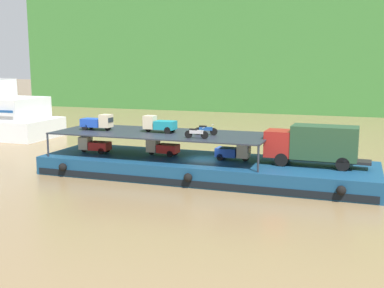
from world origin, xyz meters
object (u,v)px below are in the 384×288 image
Objects in this scene: cargo_barge at (204,168)px; mini_truck_upper_mid at (159,124)px; mini_truck_lower_mid at (234,152)px; motorcycle_upper_centre at (206,130)px; motorcycle_upper_port at (196,133)px; mini_truck_upper_stern at (98,122)px; covered_lorry at (314,144)px; mini_truck_lower_stern at (94,145)px; mini_truck_lower_aft at (162,147)px.

mini_truck_upper_mid is (-4.02, 0.19, 3.44)m from cargo_barge.
motorcycle_upper_centre is (-2.24, -0.40, 1.74)m from mini_truck_lower_mid.
motorcycle_upper_port is at bearing -93.68° from motorcycle_upper_centre.
motorcycle_upper_port is at bearing -9.86° from mini_truck_upper_stern.
mini_truck_upper_mid is (-12.60, -0.18, 1.00)m from covered_lorry.
mini_truck_lower_stern is (-9.95, -0.41, 1.44)m from cargo_barge.
cargo_barge is 5.29m from mini_truck_upper_mid.
mini_truck_upper_mid is at bearing 177.26° from cargo_barge.
covered_lorry reaches higher than mini_truck_lower_stern.
mini_truck_upper_stern is at bearing -177.94° from covered_lorry.
mini_truck_upper_mid is 1.45× the size of motorcycle_upper_centre.
motorcycle_upper_centre reaches higher than mini_truck_lower_mid.
motorcycle_upper_port is (9.60, -1.67, -0.26)m from mini_truck_upper_stern.
covered_lorry is at bearing 2.06° from mini_truck_upper_stern.
motorcycle_upper_centre is (4.14, -0.17, -0.26)m from mini_truck_upper_mid.
covered_lorry is at bearing 2.41° from motorcycle_upper_centre.
mini_truck_upper_mid reaches higher than motorcycle_upper_centre.
motorcycle_upper_centre is at bearing -177.59° from covered_lorry.
mini_truck_lower_stern and mini_truck_lower_aft have the same top height.
covered_lorry is 2.84× the size of mini_truck_lower_stern.
mini_truck_lower_stern is 1.00× the size of mini_truck_lower_mid.
mini_truck_lower_aft is (6.09, 0.80, 0.00)m from mini_truck_lower_stern.
cargo_barge is at bearing -170.95° from motorcycle_upper_centre.
motorcycle_upper_centre is (0.13, 1.97, 0.00)m from motorcycle_upper_port.
mini_truck_upper_stern is (-18.19, -0.65, 1.00)m from covered_lorry.
motorcycle_upper_port reaches higher than mini_truck_lower_stern.
motorcycle_upper_port reaches higher than cargo_barge.
motorcycle_upper_centre is at bearing -2.39° from mini_truck_upper_mid.
motorcycle_upper_centre is at bearing -5.42° from mini_truck_lower_aft.
mini_truck_lower_mid is (2.36, 0.42, 1.44)m from cargo_barge.
motorcycle_upper_centre reaches higher than mini_truck_lower_aft.
mini_truck_upper_stern is 9.75m from motorcycle_upper_port.
mini_truck_lower_aft is 0.99× the size of mini_truck_lower_mid.
cargo_barge is 4.14m from mini_truck_lower_aft.
mini_truck_upper_mid is (-6.38, -0.23, 2.00)m from mini_truck_lower_mid.
covered_lorry is at bearing -0.44° from mini_truck_lower_mid.
mini_truck_upper_stern is at bearing -175.20° from mini_truck_upper_mid.
mini_truck_lower_stern is 1.46× the size of motorcycle_upper_centre.
cargo_barge is 9.88× the size of mini_truck_upper_stern.
mini_truck_lower_aft is at bearing 174.58° from motorcycle_upper_centre.
mini_truck_upper_stern is 1.00× the size of mini_truck_upper_mid.
mini_truck_upper_stern is at bearing -178.25° from motorcycle_upper_centre.
motorcycle_upper_centre is at bearing 86.32° from motorcycle_upper_port.
mini_truck_lower_stern reaches higher than cargo_barge.
mini_truck_lower_mid is 1.02× the size of mini_truck_upper_stern.
mini_truck_upper_mid is 4.56m from motorcycle_upper_port.
mini_truck_upper_mid is 4.15m from motorcycle_upper_centre.
cargo_barge is 9.73× the size of mini_truck_lower_mid.
mini_truck_upper_stern reaches higher than covered_lorry.
mini_truck_lower_aft is 4.84m from motorcycle_upper_port.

